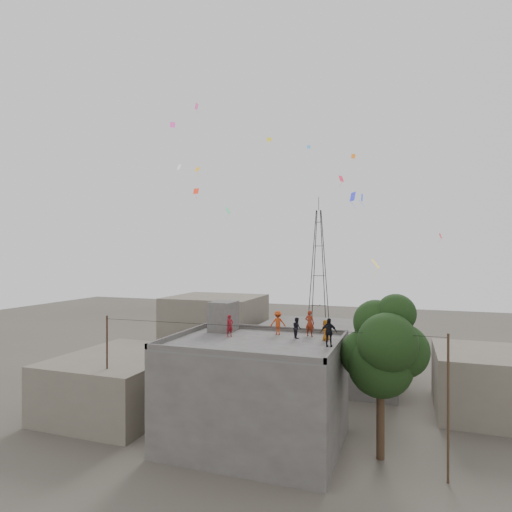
{
  "coord_description": "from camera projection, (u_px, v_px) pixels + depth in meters",
  "views": [
    {
      "loc": [
        8.56,
        -24.03,
        11.3
      ],
      "look_at": [
        -0.11,
        0.51,
        11.21
      ],
      "focal_mm": 30.0,
      "sensor_mm": 36.0,
      "label": 1
    }
  ],
  "objects": [
    {
      "name": "neighbor_west",
      "position": [
        122.0,
        382.0,
        31.09
      ],
      "size": [
        8.0,
        10.0,
        4.0
      ],
      "primitive_type": "cube",
      "color": "#665E50",
      "rests_on": "ground"
    },
    {
      "name": "utility_line",
      "position": [
        256.0,
        386.0,
        24.19
      ],
      "size": [
        20.12,
        0.62,
        7.4
      ],
      "color": "black",
      "rests_on": "ground"
    },
    {
      "name": "person_dark_child",
      "position": [
        297.0,
        328.0,
        26.52
      ],
      "size": [
        0.74,
        0.79,
        1.3
      ],
      "primitive_type": "imported",
      "rotation": [
        0.0,
        0.0,
        2.09
      ],
      "color": "black",
      "rests_on": "main_building"
    },
    {
      "name": "person_orange_child",
      "position": [
        326.0,
        330.0,
        25.8
      ],
      "size": [
        0.73,
        0.72,
        1.26
      ],
      "primitive_type": "imported",
      "rotation": [
        0.0,
        0.0,
        -0.75
      ],
      "color": "#985311",
      "rests_on": "main_building"
    },
    {
      "name": "transmission_tower",
      "position": [
        319.0,
        269.0,
        64.57
      ],
      "size": [
        2.97,
        2.97,
        20.01
      ],
      "color": "black",
      "rests_on": "ground"
    },
    {
      "name": "person_red_adult",
      "position": [
        310.0,
        323.0,
        27.15
      ],
      "size": [
        0.66,
        0.5,
        1.65
      ],
      "primitive_type": "imported",
      "rotation": [
        0.0,
        0.0,
        2.96
      ],
      "color": "maroon",
      "rests_on": "main_building"
    },
    {
      "name": "ground",
      "position": [
        255.0,
        443.0,
        25.55
      ],
      "size": [
        140.0,
        140.0,
        0.0
      ],
      "primitive_type": "plane",
      "color": "#433E37",
      "rests_on": "ground"
    },
    {
      "name": "kites",
      "position": [
        284.0,
        180.0,
        30.69
      ],
      "size": [
        21.18,
        14.85,
        12.09
      ],
      "color": "red",
      "rests_on": "ground"
    },
    {
      "name": "parapet",
      "position": [
        255.0,
        339.0,
        25.53
      ],
      "size": [
        10.0,
        8.0,
        0.3
      ],
      "color": "#4C4946",
      "rests_on": "main_building"
    },
    {
      "name": "neighbor_north",
      "position": [
        329.0,
        353.0,
        38.07
      ],
      "size": [
        12.0,
        9.0,
        5.0
      ],
      "primitive_type": "cube",
      "color": "#4C4946",
      "rests_on": "ground"
    },
    {
      "name": "person_orange_adult",
      "position": [
        278.0,
        323.0,
        27.77
      ],
      "size": [
        1.11,
        0.81,
        1.53
      ],
      "primitive_type": "imported",
      "rotation": [
        0.0,
        0.0,
        -2.87
      ],
      "color": "#B33C14",
      "rests_on": "main_building"
    },
    {
      "name": "person_dark_adult",
      "position": [
        329.0,
        332.0,
        24.15
      ],
      "size": [
        1.02,
        0.7,
        1.6
      ],
      "primitive_type": "imported",
      "rotation": [
        0.0,
        0.0,
        0.37
      ],
      "color": "black",
      "rests_on": "main_building"
    },
    {
      "name": "main_building",
      "position": [
        255.0,
        392.0,
        25.54
      ],
      "size": [
        10.0,
        8.0,
        6.1
      ],
      "color": "#4C4946",
      "rests_on": "ground"
    },
    {
      "name": "stair_head_box",
      "position": [
        223.0,
        316.0,
        29.04
      ],
      "size": [
        1.6,
        1.8,
        2.0
      ],
      "primitive_type": "cube",
      "color": "#4C4946",
      "rests_on": "main_building"
    },
    {
      "name": "neighbor_east",
      "position": [
        488.0,
        383.0,
        30.31
      ],
      "size": [
        7.0,
        8.0,
        4.4
      ],
      "primitive_type": "cube",
      "color": "#665E50",
      "rests_on": "ground"
    },
    {
      "name": "tree",
      "position": [
        384.0,
        348.0,
        23.64
      ],
      "size": [
        4.9,
        4.6,
        9.1
      ],
      "color": "black",
      "rests_on": "ground"
    },
    {
      "name": "neighbor_northwest",
      "position": [
        216.0,
        330.0,
        43.95
      ],
      "size": [
        9.0,
        8.0,
        7.0
      ],
      "primitive_type": "cube",
      "color": "#665E50",
      "rests_on": "ground"
    },
    {
      "name": "person_red_child",
      "position": [
        230.0,
        326.0,
        27.05
      ],
      "size": [
        0.54,
        0.6,
        1.39
      ],
      "primitive_type": "imported",
      "rotation": [
        0.0,
        0.0,
        1.04
      ],
      "color": "maroon",
      "rests_on": "main_building"
    }
  ]
}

